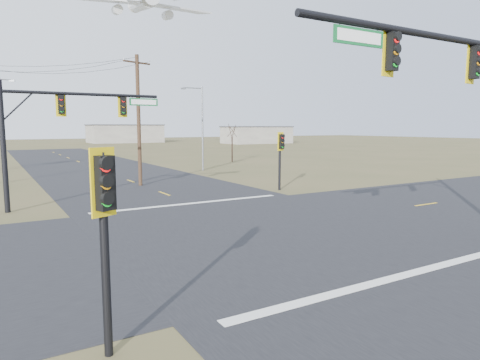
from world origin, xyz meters
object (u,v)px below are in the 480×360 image
pedestal_signal_sw (105,205)px  bare_tree_c (232,130)px  pedestal_signal_ne (281,148)px  utility_pole_near (139,119)px  mast_arm_far (61,118)px  streetlight_a (201,124)px

pedestal_signal_sw → bare_tree_c: 48.55m
pedestal_signal_ne → utility_pole_near: (-8.09, 7.68, 2.10)m
pedestal_signal_sw → mast_arm_far: bearing=61.0°
pedestal_signal_sw → utility_pole_near: (8.47, 24.56, 2.10)m
utility_pole_near → bare_tree_c: bearing=42.7°
pedestal_signal_ne → streetlight_a: 16.01m
pedestal_signal_ne → bare_tree_c: (9.60, 24.00, 1.01)m
pedestal_signal_ne → streetlight_a: streetlight_a is taller
pedestal_signal_ne → utility_pole_near: utility_pole_near is taller
pedestal_signal_sw → utility_pole_near: 26.06m
mast_arm_far → utility_pole_near: utility_pole_near is taller
bare_tree_c → pedestal_signal_ne: bearing=-111.8°
pedestal_signal_ne → pedestal_signal_sw: pedestal_signal_sw is taller
pedestal_signal_sw → bare_tree_c: (26.16, 40.88, 1.01)m
streetlight_a → bare_tree_c: streetlight_a is taller
mast_arm_far → pedestal_signal_sw: (-1.88, -17.86, -2.00)m
mast_arm_far → utility_pole_near: (6.60, 6.70, 0.10)m
utility_pole_near → streetlight_a: bearing=41.5°
mast_arm_far → pedestal_signal_ne: size_ratio=2.06×
mast_arm_far → pedestal_signal_ne: (14.69, -0.98, -2.00)m
utility_pole_near → streetlight_a: utility_pole_near is taller
mast_arm_far → utility_pole_near: 9.40m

